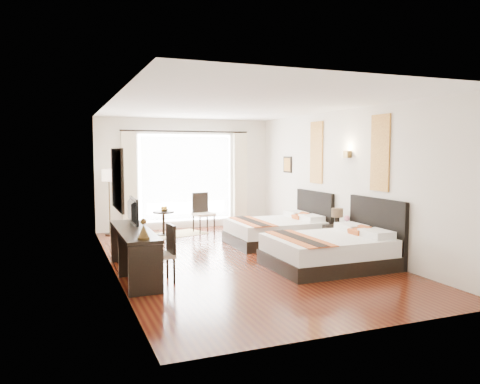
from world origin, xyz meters
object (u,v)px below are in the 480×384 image
object	(u,v)px
window_chair	(203,221)
vase	(347,225)
television	(129,211)
bed_far	(279,230)
desk_chair	(161,265)
side_table	(164,223)
table_lamp	(337,214)
console_desk	(134,253)
nightstand	(339,239)
fruit_bowl	(164,210)
floor_lamp	(109,180)
bed_near	(332,249)

from	to	relation	value
window_chair	vase	bearing A→B (deg)	20.68
television	vase	bearing A→B (deg)	-95.71
bed_far	desk_chair	bearing A→B (deg)	-145.76
vase	television	size ratio (longest dim) A/B	0.16
desk_chair	side_table	distance (m)	3.99
table_lamp	side_table	size ratio (longest dim) A/B	0.63
console_desk	side_table	bearing A→B (deg)	70.36
nightstand	fruit_bowl	distance (m)	4.16
console_desk	floor_lamp	distance (m)	4.03
bed_near	bed_far	bearing A→B (deg)	88.94
desk_chair	fruit_bowl	xyz separation A→B (m)	(0.90, 3.87, 0.33)
table_lamp	side_table	world-z (taller)	table_lamp
floor_lamp	window_chair	distance (m)	2.44
bed_near	table_lamp	distance (m)	1.32
window_chair	bed_far	bearing A→B (deg)	22.03
table_lamp	floor_lamp	xyz separation A→B (m)	(-3.97, 3.54, 0.57)
vase	console_desk	world-z (taller)	console_desk
bed_near	side_table	size ratio (longest dim) A/B	3.56
television	side_table	xyz separation A→B (m)	(1.19, 2.85, -0.69)
vase	window_chair	size ratio (longest dim) A/B	0.12
bed_near	vase	distance (m)	1.11
bed_near	console_desk	size ratio (longest dim) A/B	0.93
console_desk	floor_lamp	xyz separation A→B (m)	(0.04, 3.92, 0.94)
bed_near	vase	xyz separation A→B (m)	(0.79, 0.73, 0.26)
nightstand	vase	bearing A→B (deg)	-78.92
bed_far	nightstand	size ratio (longest dim) A/B	3.62
console_desk	side_table	distance (m)	3.61
vase	bed_far	bearing A→B (deg)	117.50
television	side_table	bearing A→B (deg)	-22.20
window_chair	console_desk	bearing A→B (deg)	-41.38
side_table	console_desk	bearing A→B (deg)	-109.64
television	fruit_bowl	bearing A→B (deg)	-22.67
window_chair	desk_chair	bearing A→B (deg)	-34.19
bed_near	floor_lamp	xyz separation A→B (m)	(-3.23, 4.54, 1.02)
bed_near	window_chair	size ratio (longest dim) A/B	2.10
floor_lamp	window_chair	xyz separation A→B (m)	(2.16, -0.50, -1.02)
bed_near	window_chair	xyz separation A→B (m)	(-1.07, 4.04, -0.00)
nightstand	console_desk	xyz separation A→B (m)	(-4.02, -0.31, 0.12)
nightstand	floor_lamp	bearing A→B (deg)	137.76
bed_far	desk_chair	size ratio (longest dim) A/B	2.24
bed_far	television	size ratio (longest dim) A/B	2.54
television	window_chair	world-z (taller)	television
table_lamp	floor_lamp	bearing A→B (deg)	138.26
bed_near	floor_lamp	bearing A→B (deg)	125.41
vase	window_chair	world-z (taller)	window_chair
bed_far	floor_lamp	xyz separation A→B (m)	(-3.27, 2.38, 1.03)
bed_far	fruit_bowl	bearing A→B (deg)	138.54
nightstand	side_table	size ratio (longest dim) A/B	0.94
floor_lamp	bed_far	bearing A→B (deg)	-36.02
bed_far	television	world-z (taller)	television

